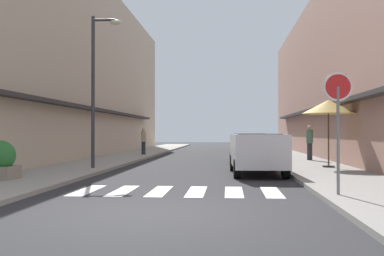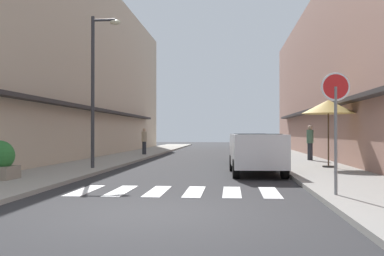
% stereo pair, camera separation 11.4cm
% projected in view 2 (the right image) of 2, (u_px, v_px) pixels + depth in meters
% --- Properties ---
extents(ground_plane, '(93.68, 93.68, 0.00)m').
position_uv_depth(ground_plane, '(206.00, 160.00, 25.47)').
color(ground_plane, '#2B2B2D').
extents(sidewalk_left, '(2.96, 59.61, 0.12)m').
position_uv_depth(sidewalk_left, '(121.00, 158.00, 25.88)').
color(sidewalk_left, '#9E998E').
rests_on(sidewalk_left, ground_plane).
extents(sidewalk_right, '(2.96, 59.61, 0.12)m').
position_uv_depth(sidewalk_right, '(294.00, 159.00, 25.06)').
color(sidewalk_right, gray).
rests_on(sidewalk_right, ground_plane).
extents(building_row_left, '(5.50, 40.32, 10.96)m').
position_uv_depth(building_row_left, '(61.00, 67.00, 27.40)').
color(building_row_left, '#C6B299').
rests_on(building_row_left, ground_plane).
extents(building_row_right, '(5.50, 40.32, 9.73)m').
position_uv_depth(building_row_right, '(362.00, 74.00, 25.89)').
color(building_row_right, '#A87A6B').
rests_on(building_row_right, ground_plane).
extents(crosswalk, '(5.20, 2.20, 0.01)m').
position_uv_depth(crosswalk, '(176.00, 191.00, 11.62)').
color(crosswalk, silver).
rests_on(crosswalk, ground_plane).
extents(parked_car_near, '(1.94, 4.42, 1.47)m').
position_uv_depth(parked_car_near, '(256.00, 149.00, 16.34)').
color(parked_car_near, silver).
rests_on(parked_car_near, ground_plane).
extents(parked_car_mid, '(1.93, 4.46, 1.47)m').
position_uv_depth(parked_car_mid, '(249.00, 145.00, 22.38)').
color(parked_car_mid, '#4C5156').
rests_on(parked_car_mid, ground_plane).
extents(round_street_sign, '(0.65, 0.07, 2.75)m').
position_uv_depth(round_street_sign, '(336.00, 101.00, 10.21)').
color(round_street_sign, slate).
rests_on(round_street_sign, sidewalk_right).
extents(street_lamp, '(1.19, 0.28, 5.99)m').
position_uv_depth(street_lamp, '(97.00, 76.00, 17.98)').
color(street_lamp, '#38383D').
rests_on(street_lamp, sidewalk_left).
extents(cafe_umbrella, '(2.13, 2.13, 2.71)m').
position_uv_depth(cafe_umbrella, '(328.00, 107.00, 18.31)').
color(cafe_umbrella, '#262626').
rests_on(cafe_umbrella, sidewalk_right).
extents(pedestrian_walking_near, '(0.34, 0.34, 1.77)m').
position_uv_depth(pedestrian_walking_near, '(310.00, 142.00, 23.05)').
color(pedestrian_walking_near, '#282B33').
rests_on(pedestrian_walking_near, sidewalk_right).
extents(pedestrian_walking_far, '(0.34, 0.34, 1.68)m').
position_uv_depth(pedestrian_walking_far, '(144.00, 141.00, 29.14)').
color(pedestrian_walking_far, '#282B33').
rests_on(pedestrian_walking_far, sidewalk_left).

